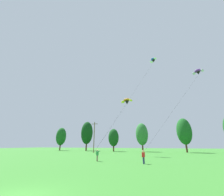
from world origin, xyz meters
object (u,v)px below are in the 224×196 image
object	(u,v)px
parafoil_kite_mid_purple	(198,72)
parafoil_kite_far_blue_white	(153,60)
parafoil_kite_high_orange	(127,101)
kite_flyer_near	(97,154)
kite_flyer_mid	(143,156)
utility_pole	(94,136)

from	to	relation	value
parafoil_kite_mid_purple	parafoil_kite_far_blue_white	bearing A→B (deg)	174.41
parafoil_kite_high_orange	parafoil_kite_mid_purple	size ratio (longest dim) A/B	0.90
parafoil_kite_high_orange	kite_flyer_near	bearing A→B (deg)	-95.46
parafoil_kite_high_orange	parafoil_kite_mid_purple	bearing A→B (deg)	-10.10
kite_flyer_mid	parafoil_kite_mid_purple	world-z (taller)	parafoil_kite_mid_purple
parafoil_kite_mid_purple	parafoil_kite_far_blue_white	xyz separation A→B (m)	(-9.13, 0.89, 5.53)
parafoil_kite_far_blue_white	utility_pole	bearing A→B (deg)	153.82
kite_flyer_mid	parafoil_kite_far_blue_white	distance (m)	25.87
utility_pole	kite_flyer_mid	distance (m)	30.95
utility_pole	parafoil_kite_mid_purple	size ratio (longest dim) A/B	0.57
kite_flyer_near	parafoil_kite_high_orange	distance (m)	19.17
utility_pole	parafoil_kite_mid_purple	distance (m)	34.98
utility_pole	kite_flyer_mid	size ratio (longest dim) A/B	5.81
parafoil_kite_high_orange	parafoil_kite_mid_purple	xyz separation A→B (m)	(16.99, -3.03, 4.09)
utility_pole	parafoil_kite_high_orange	bearing A→B (deg)	-31.74
kite_flyer_mid	parafoil_kite_far_blue_white	size ratio (longest dim) A/B	0.08
parafoil_kite_high_orange	parafoil_kite_mid_purple	distance (m)	17.73
kite_flyer_mid	parafoil_kite_far_blue_white	world-z (taller)	parafoil_kite_far_blue_white
parafoil_kite_high_orange	utility_pole	bearing A→B (deg)	148.26
utility_pole	kite_flyer_near	bearing A→B (deg)	-61.83
parafoil_kite_high_orange	parafoil_kite_far_blue_white	bearing A→B (deg)	-15.19
utility_pole	parafoil_kite_mid_purple	world-z (taller)	parafoil_kite_mid_purple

